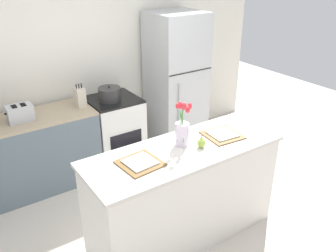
{
  "coord_description": "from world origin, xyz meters",
  "views": [
    {
      "loc": [
        -1.63,
        -2.14,
        2.45
      ],
      "look_at": [
        0.0,
        0.25,
        1.07
      ],
      "focal_mm": 38.0,
      "sensor_mm": 36.0,
      "label": 1
    }
  ],
  "objects_px": {
    "stove_range": "(115,131)",
    "flower_vase": "(182,130)",
    "plate_setting_left": "(140,163)",
    "knife_block": "(80,97)",
    "refrigerator": "(176,82)",
    "plate_setting_right": "(223,135)",
    "pear_figurine": "(201,142)",
    "cooking_pot": "(110,94)",
    "toaster": "(20,113)"
  },
  "relations": [
    {
      "from": "stove_range",
      "to": "flower_vase",
      "type": "xyz_separation_m",
      "value": [
        -0.07,
        -1.53,
        0.65
      ]
    },
    {
      "from": "plate_setting_left",
      "to": "knife_block",
      "type": "relative_size",
      "value": 1.28
    },
    {
      "from": "refrigerator",
      "to": "plate_setting_right",
      "type": "xyz_separation_m",
      "value": [
        -0.61,
        -1.6,
        0.04
      ]
    },
    {
      "from": "flower_vase",
      "to": "plate_setting_left",
      "type": "distance_m",
      "value": 0.5
    },
    {
      "from": "pear_figurine",
      "to": "plate_setting_left",
      "type": "bearing_deg",
      "value": 174.09
    },
    {
      "from": "refrigerator",
      "to": "cooking_pot",
      "type": "relative_size",
      "value": 6.73
    },
    {
      "from": "flower_vase",
      "to": "plate_setting_right",
      "type": "height_order",
      "value": "flower_vase"
    },
    {
      "from": "plate_setting_left",
      "to": "pear_figurine",
      "type": "bearing_deg",
      "value": -5.91
    },
    {
      "from": "stove_range",
      "to": "plate_setting_left",
      "type": "relative_size",
      "value": 2.56
    },
    {
      "from": "plate_setting_left",
      "to": "plate_setting_right",
      "type": "bearing_deg",
      "value": 0.0
    },
    {
      "from": "refrigerator",
      "to": "flower_vase",
      "type": "distance_m",
      "value": 1.84
    },
    {
      "from": "pear_figurine",
      "to": "refrigerator",
      "type": "bearing_deg",
      "value": 61.24
    },
    {
      "from": "refrigerator",
      "to": "flower_vase",
      "type": "bearing_deg",
      "value": -123.77
    },
    {
      "from": "plate_setting_left",
      "to": "toaster",
      "type": "relative_size",
      "value": 1.23
    },
    {
      "from": "flower_vase",
      "to": "cooking_pot",
      "type": "bearing_deg",
      "value": 89.43
    },
    {
      "from": "stove_range",
      "to": "plate_setting_left",
      "type": "bearing_deg",
      "value": -108.68
    },
    {
      "from": "cooking_pot",
      "to": "refrigerator",
      "type": "bearing_deg",
      "value": 2.21
    },
    {
      "from": "cooking_pot",
      "to": "stove_range",
      "type": "bearing_deg",
      "value": 34.17
    },
    {
      "from": "stove_range",
      "to": "knife_block",
      "type": "bearing_deg",
      "value": -178.75
    },
    {
      "from": "plate_setting_right",
      "to": "toaster",
      "type": "bearing_deg",
      "value": 132.4
    },
    {
      "from": "pear_figurine",
      "to": "stove_range",
      "type": "bearing_deg",
      "value": 91.28
    },
    {
      "from": "toaster",
      "to": "refrigerator",
      "type": "bearing_deg",
      "value": 0.98
    },
    {
      "from": "pear_figurine",
      "to": "toaster",
      "type": "height_order",
      "value": "pear_figurine"
    },
    {
      "from": "stove_range",
      "to": "plate_setting_left",
      "type": "xyz_separation_m",
      "value": [
        -0.54,
        -1.6,
        0.52
      ]
    },
    {
      "from": "pear_figurine",
      "to": "plate_setting_left",
      "type": "height_order",
      "value": "pear_figurine"
    },
    {
      "from": "flower_vase",
      "to": "knife_block",
      "type": "xyz_separation_m",
      "value": [
        -0.34,
        1.52,
        -0.1
      ]
    },
    {
      "from": "refrigerator",
      "to": "plate_setting_right",
      "type": "bearing_deg",
      "value": -110.77
    },
    {
      "from": "plate_setting_right",
      "to": "knife_block",
      "type": "xyz_separation_m",
      "value": [
        -0.75,
        1.59,
        0.03
      ]
    },
    {
      "from": "flower_vase",
      "to": "plate_setting_right",
      "type": "bearing_deg",
      "value": -10.53
    },
    {
      "from": "flower_vase",
      "to": "toaster",
      "type": "relative_size",
      "value": 1.52
    },
    {
      "from": "flower_vase",
      "to": "plate_setting_right",
      "type": "distance_m",
      "value": 0.44
    },
    {
      "from": "plate_setting_right",
      "to": "cooking_pot",
      "type": "xyz_separation_m",
      "value": [
        -0.4,
        1.56,
        0.0
      ]
    },
    {
      "from": "stove_range",
      "to": "refrigerator",
      "type": "xyz_separation_m",
      "value": [
        0.95,
        0.0,
        0.48
      ]
    },
    {
      "from": "toaster",
      "to": "knife_block",
      "type": "xyz_separation_m",
      "value": [
        0.68,
        0.03,
        0.03
      ]
    },
    {
      "from": "refrigerator",
      "to": "toaster",
      "type": "xyz_separation_m",
      "value": [
        -2.04,
        -0.03,
        0.05
      ]
    },
    {
      "from": "pear_figurine",
      "to": "plate_setting_right",
      "type": "distance_m",
      "value": 0.31
    },
    {
      "from": "plate_setting_right",
      "to": "knife_block",
      "type": "distance_m",
      "value": 1.76
    },
    {
      "from": "toaster",
      "to": "flower_vase",
      "type": "bearing_deg",
      "value": -55.65
    },
    {
      "from": "refrigerator",
      "to": "plate_setting_left",
      "type": "bearing_deg",
      "value": -132.94
    },
    {
      "from": "stove_range",
      "to": "toaster",
      "type": "distance_m",
      "value": 1.21
    },
    {
      "from": "stove_range",
      "to": "plate_setting_right",
      "type": "relative_size",
      "value": 2.56
    },
    {
      "from": "cooking_pot",
      "to": "knife_block",
      "type": "bearing_deg",
      "value": 175.34
    },
    {
      "from": "refrigerator",
      "to": "plate_setting_right",
      "type": "height_order",
      "value": "refrigerator"
    },
    {
      "from": "plate_setting_left",
      "to": "knife_block",
      "type": "xyz_separation_m",
      "value": [
        0.13,
        1.59,
        0.03
      ]
    },
    {
      "from": "knife_block",
      "to": "toaster",
      "type": "bearing_deg",
      "value": -177.88
    },
    {
      "from": "cooking_pot",
      "to": "plate_setting_left",
      "type": "bearing_deg",
      "value": -107.25
    },
    {
      "from": "refrigerator",
      "to": "pear_figurine",
      "type": "bearing_deg",
      "value": -118.76
    },
    {
      "from": "plate_setting_left",
      "to": "cooking_pot",
      "type": "bearing_deg",
      "value": 72.75
    },
    {
      "from": "toaster",
      "to": "knife_block",
      "type": "height_order",
      "value": "knife_block"
    },
    {
      "from": "plate_setting_left",
      "to": "knife_block",
      "type": "distance_m",
      "value": 1.6
    }
  ]
}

